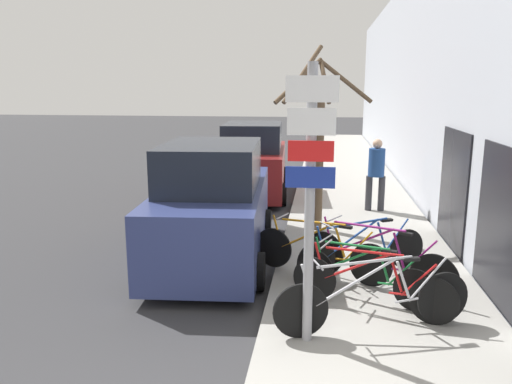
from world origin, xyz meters
The scene contains 14 objects.
ground_plane centered at (0.00, 11.20, 0.00)m, with size 80.00×80.00×0.00m, color #333335.
sidewalk_curb centered at (2.60, 14.00, 0.07)m, with size 3.20×32.00×0.15m.
building_facade centered at (4.35, 13.92, 3.23)m, with size 0.23×32.00×6.50m.
signpost centered at (1.61, 3.19, 1.98)m, with size 0.58×0.14×3.29m.
bicycle_0 centered at (2.43, 3.55, 0.56)m, with size 2.47×0.90×0.96m.
bicycle_1 centered at (2.44, 4.10, 0.53)m, with size 2.15×0.84×0.88m.
bicycle_2 centered at (2.36, 4.49, 0.51)m, with size 1.92×0.90×0.84m.
bicycle_3 centered at (2.58, 4.98, 0.57)m, with size 2.19×1.32×0.99m.
bicycle_4 centered at (1.74, 5.33, 0.55)m, with size 2.21×0.93×0.93m.
bicycle_5 centered at (2.44, 5.49, 0.55)m, with size 2.10×1.20×0.93m.
parked_car_0 centered at (-0.22, 6.27, 1.00)m, with size 2.25×4.62×2.20m.
parked_car_1 centered at (-0.27, 12.04, 0.98)m, with size 2.21×4.53×2.14m.
pedestrian_near centered at (3.06, 9.93, 1.18)m, with size 0.47×0.40×1.78m.
street_tree centered at (1.64, 8.00, 1.94)m, with size 1.97×0.98×3.84m.
Camera 1 is at (1.73, -2.41, 3.17)m, focal length 35.00 mm.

